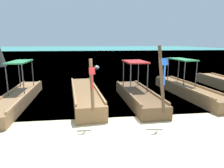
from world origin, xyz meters
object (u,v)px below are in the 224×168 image
Objects in this scene: longtail_boat_pink_ribbon at (18,98)px; longtail_boat_blue_ribbon at (138,96)px; longtail_boat_red_ribbon at (85,95)px; mooring_buoy_near at (97,68)px; longtail_boat_yellow_ribbon at (187,90)px.

longtail_boat_blue_ribbon is at bearing -4.37° from longtail_boat_pink_ribbon.
mooring_buoy_near is (1.19, 11.33, -0.09)m from longtail_boat_red_ribbon.
longtail_boat_yellow_ribbon reaches higher than longtail_boat_red_ribbon.
longtail_boat_yellow_ribbon is 11.86m from mooring_buoy_near.
longtail_boat_red_ribbon is 12.92× the size of mooring_buoy_near.
longtail_boat_red_ribbon is at bearing 170.10° from longtail_boat_blue_ribbon.
longtail_boat_red_ribbon is (3.24, 0.01, 0.01)m from longtail_boat_pink_ribbon.
longtail_boat_blue_ribbon is at bearing -9.90° from longtail_boat_red_ribbon.
longtail_boat_blue_ribbon is at bearing -165.19° from longtail_boat_yellow_ribbon.
longtail_boat_pink_ribbon is 1.18× the size of longtail_boat_blue_ribbon.
longtail_boat_yellow_ribbon is at bearing 2.31° from longtail_boat_pink_ribbon.
longtail_boat_red_ribbon reaches higher than mooring_buoy_near.
longtail_boat_yellow_ribbon is 13.96× the size of mooring_buoy_near.
longtail_boat_pink_ribbon is 0.98× the size of longtail_boat_yellow_ribbon.
mooring_buoy_near is at bearing 112.24° from longtail_boat_yellow_ribbon.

